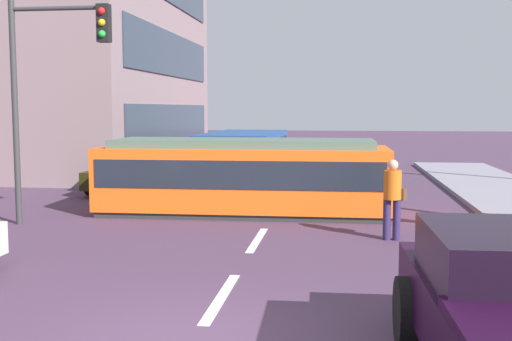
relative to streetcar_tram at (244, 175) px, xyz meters
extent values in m
plane|color=#4B334C|center=(0.79, 0.70, -0.99)|extent=(120.00, 120.00, 0.00)
cube|color=silver|center=(0.79, -7.30, -0.99)|extent=(0.16, 2.40, 0.01)
cube|color=silver|center=(0.79, -3.30, -0.99)|extent=(0.16, 2.40, 0.01)
cube|color=silver|center=(0.79, 6.00, -0.99)|extent=(0.16, 2.40, 0.01)
cube|color=silver|center=(0.79, 12.00, -0.99)|extent=(0.16, 2.40, 0.01)
cube|color=#2D3847|center=(-5.06, 11.83, 0.93)|extent=(0.06, 12.96, 1.92)
cube|color=#2D3847|center=(-5.06, 11.83, 4.13)|extent=(0.06, 12.96, 1.92)
cube|color=#F65B16|center=(0.00, 0.00, -0.06)|extent=(7.40, 2.61, 1.57)
cube|color=#2D2D2D|center=(0.00, 0.00, -0.92)|extent=(7.25, 2.48, 0.15)
cube|color=#4D6757|center=(0.00, 0.00, 0.83)|extent=(6.66, 2.23, 0.20)
cube|color=#1E232D|center=(0.00, 0.00, 0.13)|extent=(7.11, 2.65, 0.69)
cube|color=navy|center=(-0.99, 6.58, 0.08)|extent=(2.66, 6.02, 1.54)
cube|color=black|center=(-1.07, 3.65, 0.31)|extent=(2.25, 0.18, 0.93)
cube|color=black|center=(-0.99, 6.58, 0.36)|extent=(2.68, 5.13, 0.62)
cylinder|color=black|center=(-1.04, 4.67, -0.54)|extent=(2.57, 0.97, 0.90)
cylinder|color=black|center=(-0.94, 8.48, -0.54)|extent=(2.57, 0.97, 0.90)
cylinder|color=#2E214A|center=(3.44, -2.91, -0.57)|extent=(0.16, 0.16, 0.85)
cylinder|color=#2E214A|center=(3.64, -2.91, -0.57)|extent=(0.16, 0.16, 0.85)
cylinder|color=#D96015|center=(3.54, -2.91, 0.16)|extent=(0.36, 0.36, 0.60)
sphere|color=tan|center=(3.54, -2.91, 0.57)|extent=(0.22, 0.22, 0.22)
cube|color=#533520|center=(3.76, -2.86, -0.04)|extent=(0.18, 0.22, 0.24)
cylinder|color=black|center=(3.26, -8.80, -0.59)|extent=(0.30, 0.81, 0.80)
cube|color=black|center=(-4.41, 4.00, -0.48)|extent=(1.73, 4.39, 0.55)
cube|color=black|center=(-4.41, 3.85, 0.00)|extent=(1.59, 2.42, 0.40)
cylinder|color=black|center=(-5.26, 5.32, -0.67)|extent=(0.22, 0.64, 0.64)
cylinder|color=black|center=(-3.54, 5.31, -0.67)|extent=(0.22, 0.64, 0.64)
cylinder|color=black|center=(-5.27, 2.69, -0.67)|extent=(0.22, 0.64, 0.64)
cylinder|color=black|center=(-3.55, 2.68, -0.67)|extent=(0.22, 0.64, 0.64)
cube|color=black|center=(-4.13, 10.45, -0.48)|extent=(1.89, 4.08, 0.55)
cube|color=black|center=(-4.13, 10.30, 0.00)|extent=(1.73, 2.25, 0.40)
cylinder|color=black|center=(-5.07, 11.66, -0.67)|extent=(0.22, 0.64, 0.64)
cylinder|color=black|center=(-3.21, 11.67, -0.67)|extent=(0.22, 0.64, 0.64)
cylinder|color=black|center=(-5.05, 9.22, -0.67)|extent=(0.22, 0.64, 0.64)
cylinder|color=black|center=(-3.19, 9.24, -0.67)|extent=(0.22, 0.64, 0.64)
cylinder|color=#333333|center=(-5.01, -2.25, 1.59)|extent=(0.14, 0.14, 5.16)
cylinder|color=#333333|center=(-3.91, -2.25, 3.97)|extent=(2.19, 0.10, 0.10)
cube|color=black|center=(-2.82, -2.25, 3.62)|extent=(0.28, 0.24, 0.84)
sphere|color=red|center=(-2.82, -2.38, 3.87)|extent=(0.16, 0.16, 0.16)
sphere|color=gold|center=(-2.82, -2.38, 3.62)|extent=(0.16, 0.16, 0.16)
sphere|color=green|center=(-2.82, -2.38, 3.37)|extent=(0.16, 0.16, 0.16)
camera|label=1|loc=(2.45, -15.96, 1.73)|focal=44.05mm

